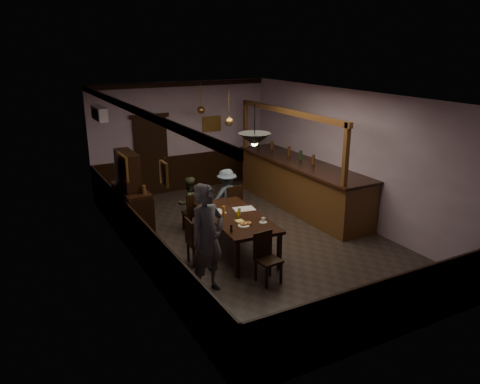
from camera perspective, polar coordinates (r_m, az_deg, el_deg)
room at (r=9.49m, az=1.77°, el=2.63°), size 5.01×8.01×3.01m
dining_table at (r=9.16m, az=-0.51°, el=-3.29°), size 1.16×2.27×0.75m
chair_far_left at (r=10.20m, az=-5.68°, el=-2.31°), size 0.39×0.39×0.90m
chair_far_right at (r=10.49m, az=-0.96°, el=-1.44°), size 0.46×0.46×0.96m
chair_near at (r=8.13m, az=3.20°, el=-7.67°), size 0.42×0.42×0.89m
chair_side at (r=8.76m, az=-5.54°, el=-5.80°), size 0.40×0.40×0.89m
person_standing at (r=7.63m, az=-4.00°, el=-5.77°), size 0.79×0.65×1.87m
person_seated_left at (r=10.41m, az=-6.20°, el=-1.32°), size 0.62×0.50×1.18m
person_seated_right at (r=10.69m, az=-1.62°, el=-0.48°), size 0.84×0.52×1.26m
newspaper_left at (r=9.31m, az=-3.20°, el=-2.52°), size 0.44×0.33×0.01m
newspaper_right at (r=9.49m, az=0.50°, el=-2.07°), size 0.47×0.37×0.01m
napkin at (r=8.88m, az=-0.05°, el=-3.51°), size 0.16×0.16×0.00m
saucer at (r=8.81m, az=2.83°, el=-3.69°), size 0.15×0.15×0.01m
coffee_cup at (r=8.82m, az=2.87°, el=-3.38°), size 0.09×0.09×0.07m
pastry_plate at (r=8.64m, az=0.47°, el=-4.11°), size 0.22×0.22×0.01m
pastry_ring_a at (r=8.65m, az=0.41°, el=-3.89°), size 0.13×0.13×0.04m
pastry_ring_b at (r=8.68m, az=1.00°, el=-3.81°), size 0.13×0.13×0.04m
soda_can at (r=9.06m, az=-0.18°, el=-2.69°), size 0.07×0.07×0.12m
beer_glass at (r=9.10m, az=-2.03°, el=-2.34°), size 0.06×0.06×0.20m
water_glass at (r=9.15m, az=-0.10°, el=-2.37°), size 0.06×0.06×0.15m
pepper_mill at (r=8.36m, az=-1.07°, el=-4.43°), size 0.04×0.04×0.14m
sideboard at (r=10.06m, az=-13.04°, el=-1.42°), size 0.51×1.42×1.87m
bar_counter at (r=11.69m, az=7.44°, el=0.98°), size 1.04×4.45×2.49m
door_back at (r=12.78m, az=-10.74°, el=4.22°), size 0.90×0.06×2.10m
ac_unit at (r=11.16m, az=-16.77°, el=9.17°), size 0.20×0.85×0.30m
picture_left_small at (r=6.92m, az=-9.25°, el=2.23°), size 0.04×0.28×0.36m
picture_left_large at (r=9.27m, az=-14.08°, el=3.01°), size 0.04×0.62×0.48m
picture_back at (r=13.28m, az=-3.47°, el=8.31°), size 0.55×0.04×0.42m
pendant_iron at (r=7.98m, az=1.77°, el=6.40°), size 0.56×0.56×0.70m
pendant_brass_mid at (r=10.51m, az=-1.35°, el=8.57°), size 0.20×0.20×0.81m
pendant_brass_far at (r=12.38m, az=-4.78°, el=9.92°), size 0.20×0.20×0.81m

